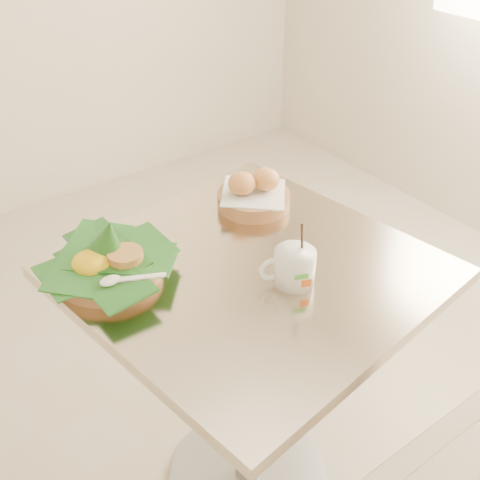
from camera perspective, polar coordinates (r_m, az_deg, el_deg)
cafe_table at (r=1.43m, az=0.91°, el=-9.68°), size 0.79×0.79×0.75m
rice_basket at (r=1.28m, az=-12.47°, el=-1.87°), size 0.28×0.28×0.14m
bread_basket at (r=1.49m, az=1.31°, el=4.40°), size 0.22×0.22×0.09m
coffee_mug at (r=1.23m, az=5.08°, el=-2.48°), size 0.12×0.09×0.15m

